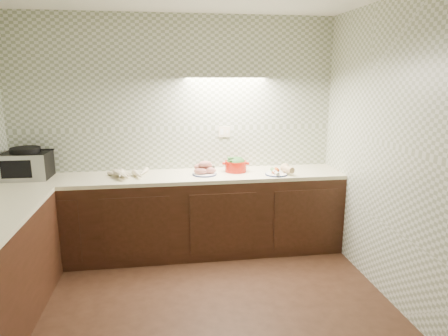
{
  "coord_description": "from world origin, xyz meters",
  "views": [
    {
      "loc": [
        -0.12,
        -2.71,
        1.96
      ],
      "look_at": [
        0.47,
        1.25,
        1.02
      ],
      "focal_mm": 32.0,
      "sensor_mm": 36.0,
      "label": 1
    }
  ],
  "objects": [
    {
      "name": "veg_plate",
      "position": [
        1.11,
        1.38,
        0.94
      ],
      "size": [
        0.3,
        0.28,
        0.11
      ],
      "rotation": [
        0.0,
        0.0,
        0.19
      ],
      "color": "#121C46",
      "rests_on": "counter"
    },
    {
      "name": "room",
      "position": [
        0.0,
        0.0,
        1.63
      ],
      "size": [
        3.6,
        3.6,
        2.6
      ],
      "color": "black",
      "rests_on": "ground"
    },
    {
      "name": "sweet_potato_plate",
      "position": [
        0.28,
        1.48,
        0.95
      ],
      "size": [
        0.27,
        0.26,
        0.15
      ],
      "rotation": [
        0.0,
        0.0,
        0.31
      ],
      "color": "#121C46",
      "rests_on": "counter"
    },
    {
      "name": "onion_bowl",
      "position": [
        0.34,
        1.62,
        0.94
      ],
      "size": [
        0.15,
        0.15,
        0.12
      ],
      "color": "black",
      "rests_on": "counter"
    },
    {
      "name": "parsnip_pile",
      "position": [
        -0.44,
        1.46,
        0.94
      ],
      "size": [
        0.42,
        0.4,
        0.09
      ],
      "color": "#F3E1C1",
      "rests_on": "counter"
    },
    {
      "name": "toaster_oven",
      "position": [
        -1.56,
        1.6,
        1.05
      ],
      "size": [
        0.46,
        0.36,
        0.32
      ],
      "rotation": [
        0.0,
        0.0,
        -0.02
      ],
      "color": "black",
      "rests_on": "counter"
    },
    {
      "name": "dutch_oven",
      "position": [
        0.65,
        1.57,
        0.98
      ],
      "size": [
        0.3,
        0.27,
        0.17
      ],
      "rotation": [
        0.0,
        0.0,
        -0.15
      ],
      "color": "#B9180A",
      "rests_on": "counter"
    },
    {
      "name": "counter",
      "position": [
        -0.68,
        0.68,
        0.45
      ],
      "size": [
        3.6,
        3.6,
        0.9
      ],
      "color": "black",
      "rests_on": "ground"
    }
  ]
}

